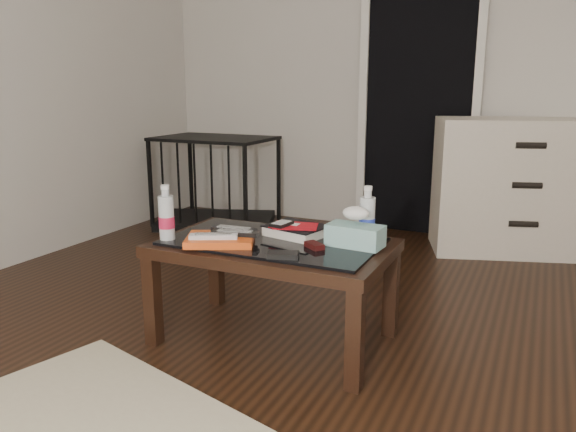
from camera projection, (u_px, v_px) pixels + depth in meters
name	position (u px, v px, depth m)	size (l,w,h in m)	color
ground	(370.00, 397.00, 2.05)	(5.00, 5.00, 0.00)	black
doorway	(419.00, 97.00, 4.16)	(0.90, 0.08, 2.07)	black
coffee_table	(274.00, 254.00, 2.43)	(1.00, 0.60, 0.46)	black
dresser	(528.00, 187.00, 3.76)	(1.29, 0.83, 0.90)	beige
pet_crate	(216.00, 197.00, 4.54)	(1.05, 0.88, 0.71)	black
magazines	(220.00, 240.00, 2.37)	(0.28, 0.21, 0.03)	#CE4813
remote_silver	(213.00, 236.00, 2.33)	(0.20, 0.05, 0.02)	silver
remote_black_front	(235.00, 233.00, 2.38)	(0.20, 0.05, 0.02)	black
remote_black_back	(234.00, 229.00, 2.43)	(0.20, 0.05, 0.02)	black
textbook	(296.00, 230.00, 2.49)	(0.25, 0.20, 0.05)	black
dvd_mailers	(293.00, 225.00, 2.48)	(0.19, 0.14, 0.01)	#A80B15
ipod	(282.00, 224.00, 2.45)	(0.06, 0.10, 0.02)	black
flip_phone	(314.00, 245.00, 2.30)	(0.09, 0.05, 0.02)	black
wallet	(283.00, 255.00, 2.17)	(0.12, 0.07, 0.02)	black
water_bottle_left	(166.00, 212.00, 2.41)	(0.07, 0.07, 0.24)	#B4BABF
water_bottle_right	(367.00, 214.00, 2.38)	(0.07, 0.07, 0.24)	silver
tissue_box	(355.00, 236.00, 2.32)	(0.23, 0.12, 0.09)	teal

